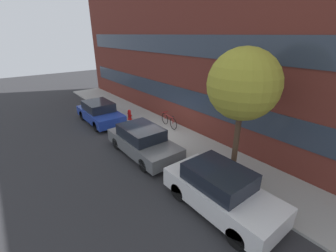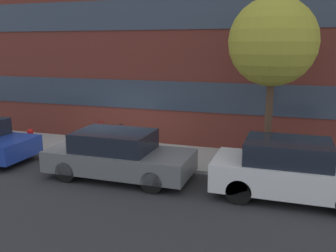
{
  "view_description": "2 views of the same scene",
  "coord_description": "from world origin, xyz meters",
  "px_view_note": "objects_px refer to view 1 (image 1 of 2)",
  "views": [
    {
      "loc": [
        9.62,
        -6.1,
        5.51
      ],
      "look_at": [
        1.37,
        0.3,
        1.22
      ],
      "focal_mm": 24.0,
      "sensor_mm": 36.0,
      "label": 1
    },
    {
      "loc": [
        5.8,
        -10.54,
        3.82
      ],
      "look_at": [
        2.18,
        0.32,
        1.35
      ],
      "focal_mm": 40.0,
      "sensor_mm": 36.0,
      "label": 2
    }
  ],
  "objects_px": {
    "bicycle": "(169,120)",
    "fire_hydrant": "(129,115)",
    "parked_car_blue": "(100,113)",
    "parked_car_grey": "(143,141)",
    "parked_car_white": "(220,190)",
    "street_tree": "(243,85)"
  },
  "relations": [
    {
      "from": "parked_car_white",
      "to": "street_tree",
      "type": "distance_m",
      "value": 3.63
    },
    {
      "from": "fire_hydrant",
      "to": "parked_car_white",
      "type": "bearing_deg",
      "value": -10.33
    },
    {
      "from": "parked_car_blue",
      "to": "street_tree",
      "type": "bearing_deg",
      "value": 9.85
    },
    {
      "from": "bicycle",
      "to": "fire_hydrant",
      "type": "bearing_deg",
      "value": 33.54
    },
    {
      "from": "parked_car_grey",
      "to": "parked_car_white",
      "type": "relative_size",
      "value": 1.06
    },
    {
      "from": "parked_car_white",
      "to": "parked_car_grey",
      "type": "bearing_deg",
      "value": 180.0
    },
    {
      "from": "fire_hydrant",
      "to": "bicycle",
      "type": "xyz_separation_m",
      "value": [
        2.65,
        1.32,
        0.07
      ]
    },
    {
      "from": "parked_car_grey",
      "to": "fire_hydrant",
      "type": "xyz_separation_m",
      "value": [
        -4.42,
        1.68,
        -0.23
      ]
    },
    {
      "from": "parked_car_grey",
      "to": "bicycle",
      "type": "xyz_separation_m",
      "value": [
        -1.77,
        3.01,
        -0.17
      ]
    },
    {
      "from": "fire_hydrant",
      "to": "bicycle",
      "type": "relative_size",
      "value": 0.4
    },
    {
      "from": "bicycle",
      "to": "street_tree",
      "type": "distance_m",
      "value": 6.9
    },
    {
      "from": "parked_car_grey",
      "to": "fire_hydrant",
      "type": "distance_m",
      "value": 4.73
    },
    {
      "from": "fire_hydrant",
      "to": "bicycle",
      "type": "bearing_deg",
      "value": 26.52
    },
    {
      "from": "parked_car_grey",
      "to": "parked_car_white",
      "type": "xyz_separation_m",
      "value": [
        4.82,
        0.0,
        0.06
      ]
    },
    {
      "from": "parked_car_white",
      "to": "fire_hydrant",
      "type": "xyz_separation_m",
      "value": [
        -9.24,
        1.68,
        -0.29
      ]
    },
    {
      "from": "bicycle",
      "to": "parked_car_grey",
      "type": "bearing_deg",
      "value": 127.46
    },
    {
      "from": "bicycle",
      "to": "street_tree",
      "type": "relative_size",
      "value": 0.35
    },
    {
      "from": "fire_hydrant",
      "to": "street_tree",
      "type": "distance_m",
      "value": 9.18
    },
    {
      "from": "parked_car_grey",
      "to": "bicycle",
      "type": "relative_size",
      "value": 2.41
    },
    {
      "from": "parked_car_blue",
      "to": "fire_hydrant",
      "type": "relative_size",
      "value": 5.79
    },
    {
      "from": "fire_hydrant",
      "to": "street_tree",
      "type": "height_order",
      "value": "street_tree"
    },
    {
      "from": "parked_car_white",
      "to": "bicycle",
      "type": "bearing_deg",
      "value": 155.46
    }
  ]
}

